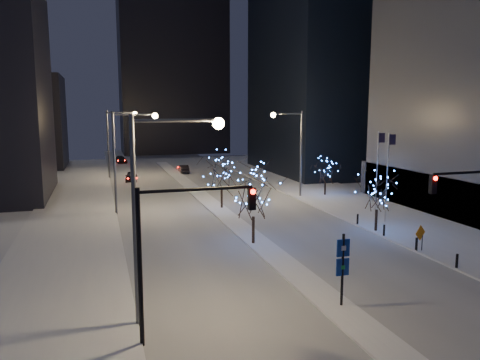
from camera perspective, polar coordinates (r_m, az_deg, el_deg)
name	(u,v)px	position (r m, az deg, el deg)	size (l,w,h in m)	color
ground	(346,316)	(24.81, 12.85, -15.90)	(160.00, 160.00, 0.00)	white
road	(199,194)	(56.60, -4.98, -1.77)	(20.00, 130.00, 0.02)	silver
median	(209,202)	(51.79, -3.82, -2.66)	(2.00, 80.00, 0.15)	white
east_sidewalk	(379,212)	(48.61, 16.55, -3.75)	(10.00, 90.00, 0.15)	white
west_sidewalk	(70,235)	(40.83, -20.06, -6.27)	(8.00, 90.00, 0.15)	white
filler_west_far	(9,122)	(90.67, -26.35, 6.37)	(18.00, 16.00, 16.00)	black
horizon_block	(172,62)	(113.35, -8.26, 14.03)	(24.00, 14.00, 42.00)	black
street_lamp_w_near	(157,190)	(21.94, -10.04, -1.25)	(4.40, 0.56, 10.00)	#595E66
street_lamp_w_mid	(125,148)	(46.69, -13.81, 3.84)	(4.40, 0.56, 10.00)	#595E66
street_lamp_w_far	(115,134)	(71.61, -14.97, 5.39)	(4.40, 0.56, 10.00)	#595E66
street_lamp_east	(294,142)	(54.10, 6.60, 4.61)	(3.90, 0.56, 10.00)	#595E66
traffic_signal_west	(176,237)	(20.45, -7.83, -6.92)	(5.26, 0.43, 7.00)	black
flagpoles	(383,169)	(44.67, 17.00, 1.31)	(1.35, 2.60, 8.00)	silver
bollards	(399,237)	(37.83, 18.85, -6.55)	(0.16, 12.16, 0.90)	black
car_near	(131,176)	(68.44, -13.10, 0.42)	(1.61, 4.00, 1.36)	black
car_mid	(184,169)	(75.85, -6.88, 1.35)	(1.37, 3.93, 1.30)	black
car_far	(121,160)	(92.00, -14.33, 2.41)	(1.76, 4.32, 1.25)	black
holiday_tree_median_near	(253,193)	(34.94, 1.65, -1.60)	(6.06, 6.06, 6.03)	black
holiday_tree_median_far	(222,171)	(47.71, -2.26, 1.07)	(5.17, 5.17, 5.80)	black
holiday_tree_plaza_near	(377,192)	(40.31, 16.40, -1.46)	(4.81, 4.81, 5.00)	black
holiday_tree_plaza_far	(326,170)	(55.93, 10.39, 1.16)	(5.11, 5.11, 4.66)	black
wayfinding_sign	(343,263)	(24.86, 12.41, -9.83)	(0.70, 0.14, 3.95)	black
construction_sign	(420,235)	(36.01, 21.11, -6.31)	(1.09, 0.42, 1.88)	black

